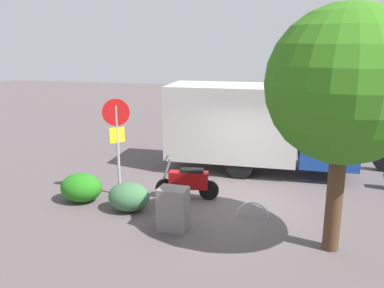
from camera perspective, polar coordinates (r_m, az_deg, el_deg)
The scene contains 9 objects.
ground_plane at distance 11.25m, azimuth 6.11°, elevation -8.48°, with size 60.00×60.00×0.00m, color #52484A.
box_truck_near at distance 13.75m, azimuth 9.62°, elevation 2.71°, with size 7.85×2.26×2.94m.
motorcycle at distance 11.38m, azimuth -0.55°, elevation -5.32°, with size 1.81×0.59×1.20m.
stop_sign at distance 11.45m, azimuth -10.60°, elevation 1.63°, with size 0.71×0.33×2.82m.
street_tree at distance 8.45m, azimuth 20.91°, elevation 7.70°, with size 3.14×3.14×5.10m.
utility_cabinet at distance 9.61m, azimuth -2.68°, elevation -9.18°, with size 0.68×0.52×1.03m, color slate.
bike_rack_hoop at distance 10.52m, azimuth 8.57°, elevation -10.24°, with size 0.85×0.85×0.05m, color #B7B7BC.
shrub_near_sign at distance 11.66m, azimuth -15.45°, elevation -5.99°, with size 1.17×0.96×0.80m, color #216E17.
shrub_by_tree at distance 10.79m, azimuth -8.94°, elevation -7.43°, with size 1.11×0.91×0.76m, color #37643E.
Camera 1 is at (-1.33, 10.28, 4.36)m, focal length 37.57 mm.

